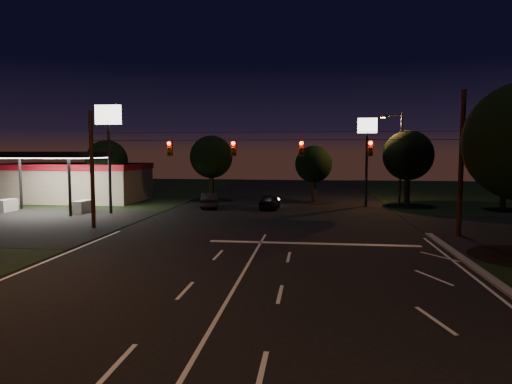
# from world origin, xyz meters

# --- Properties ---
(ground) EXTENTS (140.00, 140.00, 0.00)m
(ground) POSITION_xyz_m (0.00, 0.00, 0.00)
(ground) COLOR black
(ground) RESTS_ON ground
(stop_bar) EXTENTS (12.00, 0.50, 0.01)m
(stop_bar) POSITION_xyz_m (3.00, 11.50, 0.01)
(stop_bar) COLOR silver
(stop_bar) RESTS_ON ground
(utility_pole_right) EXTENTS (0.30, 0.30, 9.00)m
(utility_pole_right) POSITION_xyz_m (12.00, 15.00, 0.00)
(utility_pole_right) COLOR black
(utility_pole_right) RESTS_ON ground
(utility_pole_left) EXTENTS (0.28, 0.28, 8.00)m
(utility_pole_left) POSITION_xyz_m (-12.00, 15.00, 0.00)
(utility_pole_left) COLOR black
(utility_pole_left) RESTS_ON ground
(signal_span) EXTENTS (24.00, 0.40, 1.56)m
(signal_span) POSITION_xyz_m (-0.00, 14.96, 5.50)
(signal_span) COLOR black
(signal_span) RESTS_ON ground
(gas_station) EXTENTS (14.20, 16.10, 5.25)m
(gas_station) POSITION_xyz_m (-21.86, 30.39, 2.38)
(gas_station) COLOR gray
(gas_station) RESTS_ON ground
(pole_sign_left_near) EXTENTS (2.20, 0.30, 9.10)m
(pole_sign_left_near) POSITION_xyz_m (-14.00, 22.00, 6.98)
(pole_sign_left_near) COLOR black
(pole_sign_left_near) RESTS_ON ground
(pole_sign_right) EXTENTS (1.80, 0.30, 8.40)m
(pole_sign_right) POSITION_xyz_m (8.00, 30.00, 6.24)
(pole_sign_right) COLOR black
(pole_sign_right) RESTS_ON ground
(street_light_right_far) EXTENTS (2.20, 0.35, 9.00)m
(street_light_right_far) POSITION_xyz_m (11.24, 32.00, 5.24)
(street_light_right_far) COLOR black
(street_light_right_far) RESTS_ON ground
(tree_far_a) EXTENTS (4.20, 4.20, 6.42)m
(tree_far_a) POSITION_xyz_m (-17.98, 30.12, 4.26)
(tree_far_a) COLOR black
(tree_far_a) RESTS_ON ground
(tree_far_b) EXTENTS (4.60, 4.60, 6.98)m
(tree_far_b) POSITION_xyz_m (-7.98, 34.13, 4.61)
(tree_far_b) COLOR black
(tree_far_b) RESTS_ON ground
(tree_far_c) EXTENTS (3.80, 3.80, 5.86)m
(tree_far_c) POSITION_xyz_m (3.02, 33.10, 3.90)
(tree_far_c) COLOR black
(tree_far_c) RESTS_ON ground
(tree_far_d) EXTENTS (4.80, 4.80, 7.30)m
(tree_far_d) POSITION_xyz_m (12.02, 31.13, 4.83)
(tree_far_d) COLOR black
(tree_far_d) RESTS_ON ground
(tree_far_e) EXTENTS (4.00, 4.00, 6.18)m
(tree_far_e) POSITION_xyz_m (20.02, 29.11, 4.11)
(tree_far_e) COLOR black
(tree_far_e) RESTS_ON ground
(car_oncoming_a) EXTENTS (1.77, 4.03, 1.35)m
(car_oncoming_a) POSITION_xyz_m (-1.00, 26.97, 0.68)
(car_oncoming_a) COLOR black
(car_oncoming_a) RESTS_ON ground
(car_oncoming_b) EXTENTS (2.23, 4.47, 1.41)m
(car_oncoming_b) POSITION_xyz_m (-6.58, 26.96, 0.70)
(car_oncoming_b) COLOR black
(car_oncoming_b) RESTS_ON ground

